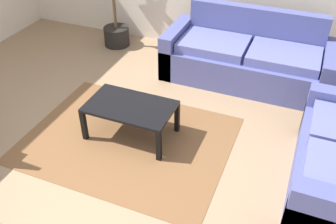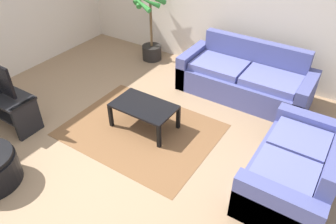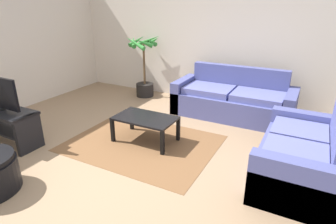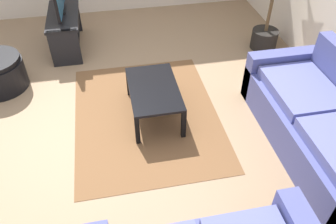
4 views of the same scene
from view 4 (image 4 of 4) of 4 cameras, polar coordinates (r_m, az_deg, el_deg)
name	(u,v)px [view 4 (image 4 of 4)]	position (r m, az deg, el deg)	size (l,w,h in m)	color
ground_plane	(103,117)	(4.16, -10.94, -0.75)	(6.60, 6.60, 0.00)	#937556
couch_main	(326,128)	(3.87, 25.12, -2.47)	(2.19, 0.90, 0.90)	#4C518C
tv_stand	(65,26)	(5.48, -16.96, 13.68)	(1.10, 0.45, 0.55)	black
coffee_table	(154,91)	(3.91, -2.43, 3.53)	(0.93, 0.56, 0.40)	black
area_rug	(146,115)	(4.12, -3.67, -0.43)	(2.20, 1.70, 0.01)	brown
potted_palm	(270,11)	(5.35, 16.83, 15.97)	(0.70, 0.73, 1.38)	black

